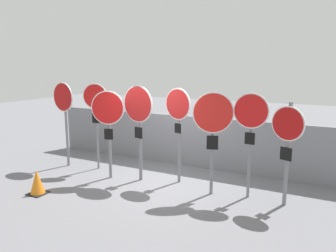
# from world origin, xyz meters

# --- Properties ---
(ground_plane) EXTENTS (40.00, 40.00, 0.00)m
(ground_plane) POSITION_xyz_m (0.00, 0.00, 0.00)
(ground_plane) COLOR slate
(fence_back) EXTENTS (9.43, 0.12, 1.54)m
(fence_back) POSITION_xyz_m (0.00, 1.66, 0.77)
(fence_back) COLOR slate
(fence_back) RESTS_ON ground
(stop_sign_0) EXTENTS (0.86, 0.19, 2.55)m
(stop_sign_0) POSITION_xyz_m (-3.20, -0.09, 1.86)
(stop_sign_0) COLOR slate
(stop_sign_0) RESTS_ON ground
(stop_sign_1) EXTENTS (0.70, 0.25, 2.54)m
(stop_sign_1) POSITION_xyz_m (-2.17, 0.10, 1.90)
(stop_sign_1) COLOR slate
(stop_sign_1) RESTS_ON ground
(stop_sign_2) EXTENTS (0.86, 0.32, 2.39)m
(stop_sign_2) POSITION_xyz_m (-1.34, -0.40, 1.69)
(stop_sign_2) COLOR slate
(stop_sign_2) RESTS_ON ground
(stop_sign_3) EXTENTS (0.95, 0.22, 2.54)m
(stop_sign_3) POSITION_xyz_m (-0.54, -0.17, 1.78)
(stop_sign_3) COLOR slate
(stop_sign_3) RESTS_ON ground
(stop_sign_4) EXTENTS (0.78, 0.26, 2.48)m
(stop_sign_4) POSITION_xyz_m (0.44, 0.16, 1.79)
(stop_sign_4) COLOR slate
(stop_sign_4) RESTS_ON ground
(stop_sign_5) EXTENTS (0.90, 0.37, 2.46)m
(stop_sign_5) POSITION_xyz_m (1.51, -0.23, 1.76)
(stop_sign_5) COLOR slate
(stop_sign_5) RESTS_ON ground
(stop_sign_6) EXTENTS (0.80, 0.12, 2.45)m
(stop_sign_6) POSITION_xyz_m (2.32, -0.02, 1.80)
(stop_sign_6) COLOR slate
(stop_sign_6) RESTS_ON ground
(stop_sign_7) EXTENTS (0.71, 0.30, 2.29)m
(stop_sign_7) POSITION_xyz_m (3.13, -0.09, 1.55)
(stop_sign_7) COLOR slate
(stop_sign_7) RESTS_ON ground
(traffic_cone_0) EXTENTS (0.42, 0.42, 0.59)m
(traffic_cone_0) POSITION_xyz_m (-2.23, -2.08, 0.29)
(traffic_cone_0) COLOR black
(traffic_cone_0) RESTS_ON ground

